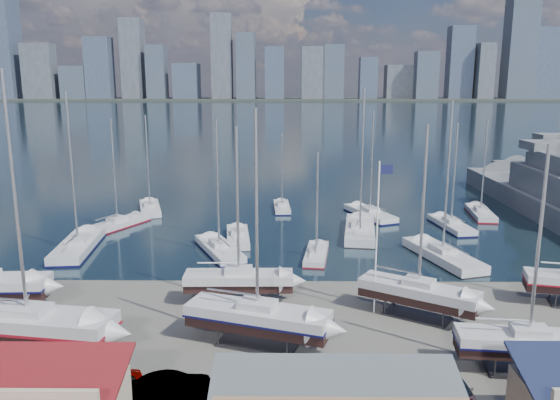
{
  "coord_description": "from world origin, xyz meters",
  "views": [
    {
      "loc": [
        -2.53,
        -48.53,
        18.19
      ],
      "look_at": [
        -3.17,
        8.0,
        6.09
      ],
      "focal_mm": 35.0,
      "sensor_mm": 36.0,
      "label": 1
    }
  ],
  "objects_px": {
    "car_a": "(117,390)",
    "flagpole": "(378,227)",
    "naval_ship_west": "(559,182)",
    "naval_ship_east": "(559,206)"
  },
  "relations": [
    {
      "from": "naval_ship_east",
      "to": "car_a",
      "type": "distance_m",
      "value": 65.42
    },
    {
      "from": "naval_ship_west",
      "to": "car_a",
      "type": "xyz_separation_m",
      "value": [
        -56.49,
        -63.4,
        -0.99
      ]
    },
    {
      "from": "car_a",
      "to": "flagpole",
      "type": "height_order",
      "value": "flagpole"
    },
    {
      "from": "naval_ship_west",
      "to": "flagpole",
      "type": "height_order",
      "value": "naval_ship_west"
    },
    {
      "from": "car_a",
      "to": "flagpole",
      "type": "xyz_separation_m",
      "value": [
        17.1,
        12.79,
        6.47
      ]
    },
    {
      "from": "naval_ship_west",
      "to": "car_a",
      "type": "distance_m",
      "value": 84.92
    },
    {
      "from": "naval_ship_east",
      "to": "flagpole",
      "type": "xyz_separation_m",
      "value": [
        -30.39,
        -32.19,
        5.47
      ]
    },
    {
      "from": "car_a",
      "to": "naval_ship_east",
      "type": "bearing_deg",
      "value": 54.35
    },
    {
      "from": "car_a",
      "to": "flagpole",
      "type": "distance_m",
      "value": 22.31
    },
    {
      "from": "naval_ship_east",
      "to": "car_a",
      "type": "relative_size",
      "value": 13.5
    }
  ]
}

